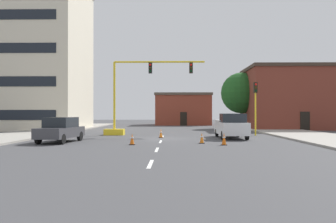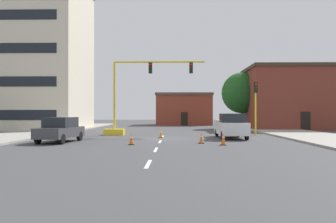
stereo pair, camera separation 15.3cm
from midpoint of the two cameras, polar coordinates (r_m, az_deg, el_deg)
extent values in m
plane|color=#424244|center=(28.16, -1.14, -4.38)|extent=(160.00, 160.00, 0.00)
cube|color=#9E998E|center=(38.65, -19.96, -3.14)|extent=(6.00, 56.00, 0.14)
cube|color=#9E998E|center=(37.98, 18.94, -3.20)|extent=(6.00, 56.00, 0.14)
cube|color=silver|center=(14.25, -3.16, -8.41)|extent=(0.16, 2.40, 0.01)
cube|color=silver|center=(19.70, -2.02, -6.15)|extent=(0.16, 2.40, 0.01)
cube|color=silver|center=(25.17, -1.38, -4.86)|extent=(0.16, 2.40, 0.01)
cube|color=silver|center=(30.65, -0.97, -4.04)|extent=(0.16, 2.40, 0.01)
cube|color=beige|center=(48.56, -21.95, 8.15)|extent=(14.27, 12.20, 18.23)
cube|color=black|center=(42.46, -25.18, -0.51)|extent=(11.70, 0.06, 1.10)
cube|color=black|center=(42.60, -25.17, 4.40)|extent=(11.70, 0.06, 1.10)
cube|color=black|center=(43.04, -25.16, 9.24)|extent=(11.70, 0.06, 1.10)
cube|color=black|center=(43.79, -25.15, 13.95)|extent=(11.70, 0.06, 1.10)
cube|color=brown|center=(61.54, 2.34, 0.17)|extent=(9.22, 8.44, 4.99)
cube|color=#4C4238|center=(61.62, 2.34, 2.68)|extent=(9.52, 8.74, 0.40)
cube|color=black|center=(57.29, 2.44, -1.19)|extent=(1.10, 0.06, 2.20)
cube|color=brown|center=(48.03, 19.24, 1.80)|extent=(11.36, 8.90, 7.48)
cube|color=#3D2D23|center=(48.34, 19.23, 6.47)|extent=(11.66, 9.20, 0.40)
cube|color=black|center=(43.79, 21.09, -1.45)|extent=(1.10, 0.06, 2.20)
cube|color=yellow|center=(33.11, -8.76, -3.29)|extent=(1.80, 1.20, 0.55)
cylinder|color=yellow|center=(33.10, -8.75, 2.56)|extent=(0.20, 0.20, 6.20)
cylinder|color=yellow|center=(32.97, -1.53, 7.98)|extent=(8.33, 0.16, 0.16)
cube|color=black|center=(32.93, -2.99, 6.98)|extent=(0.32, 0.36, 0.95)
sphere|color=red|center=(32.78, -3.01, 7.50)|extent=(0.20, 0.20, 0.20)
sphere|color=#38280A|center=(32.74, -3.01, 7.01)|extent=(0.20, 0.20, 0.20)
sphere|color=black|center=(32.71, -3.01, 6.53)|extent=(0.20, 0.20, 0.20)
cube|color=black|center=(32.89, 3.59, 6.99)|extent=(0.32, 0.36, 0.95)
sphere|color=red|center=(32.74, 3.60, 7.51)|extent=(0.20, 0.20, 0.20)
sphere|color=#38280A|center=(32.71, 3.60, 7.02)|extent=(0.20, 0.20, 0.20)
sphere|color=black|center=(32.67, 3.60, 6.54)|extent=(0.20, 0.20, 0.20)
cylinder|color=yellow|center=(32.74, 13.76, 0.40)|extent=(0.14, 0.14, 4.80)
cube|color=black|center=(32.81, 13.76, 3.77)|extent=(0.32, 0.36, 0.95)
sphere|color=red|center=(32.65, 13.83, 4.27)|extent=(0.20, 0.20, 0.20)
sphere|color=#38280A|center=(32.63, 13.83, 3.78)|extent=(0.20, 0.20, 0.20)
sphere|color=black|center=(32.61, 13.83, 3.29)|extent=(0.20, 0.20, 0.20)
cylinder|color=brown|center=(47.87, 11.64, -1.08)|extent=(0.36, 0.36, 2.66)
sphere|color=#1E511E|center=(47.94, 11.64, 2.94)|extent=(5.42, 5.42, 5.42)
cube|color=white|center=(29.00, 9.93, -2.65)|extent=(2.04, 5.42, 0.95)
cube|color=#1E2328|center=(28.09, 10.23, -1.04)|extent=(1.85, 1.81, 0.70)
cube|color=white|center=(30.16, 9.56, -1.50)|extent=(2.02, 2.82, 0.16)
cylinder|color=black|center=(27.39, 12.43, -3.78)|extent=(0.23, 0.68, 0.68)
cylinder|color=black|center=(27.08, 8.69, -3.82)|extent=(0.23, 0.68, 0.68)
cylinder|color=black|center=(30.99, 11.02, -3.37)|extent=(0.23, 0.68, 0.68)
cylinder|color=black|center=(30.71, 7.71, -3.40)|extent=(0.23, 0.68, 0.68)
cube|color=#3D3D42|center=(25.70, -17.09, -3.22)|extent=(2.33, 4.68, 0.70)
cube|color=#1E2328|center=(25.76, -17.00, -1.66)|extent=(1.94, 2.47, 0.70)
cylinder|color=black|center=(27.45, -17.35, -3.77)|extent=(0.29, 0.70, 0.68)
cylinder|color=black|center=(26.81, -14.13, -3.85)|extent=(0.29, 0.70, 0.68)
cylinder|color=black|center=(24.70, -20.31, -4.15)|extent=(0.29, 0.70, 0.68)
cylinder|color=black|center=(23.99, -16.80, -4.27)|extent=(0.29, 0.70, 0.68)
cube|color=black|center=(29.09, -1.30, -4.21)|extent=(0.36, 0.36, 0.04)
cone|color=orange|center=(29.07, -1.30, -3.48)|extent=(0.28, 0.28, 0.70)
cylinder|color=white|center=(29.06, -1.30, -3.32)|extent=(0.19, 0.19, 0.08)
cube|color=black|center=(23.81, 5.28, -5.09)|extent=(0.36, 0.36, 0.04)
cone|color=orange|center=(23.78, 5.28, -4.23)|extent=(0.28, 0.28, 0.68)
cylinder|color=white|center=(23.78, 5.28, -4.03)|extent=(0.19, 0.19, 0.08)
cube|color=black|center=(22.69, 8.81, -5.32)|extent=(0.36, 0.36, 0.04)
cone|color=orange|center=(22.66, 8.80, -4.34)|extent=(0.28, 0.28, 0.74)
cylinder|color=white|center=(22.65, 8.80, -4.11)|extent=(0.19, 0.19, 0.08)
cube|color=black|center=(22.78, -5.99, -5.30)|extent=(0.36, 0.36, 0.04)
cone|color=orange|center=(22.75, -5.99, -4.40)|extent=(0.28, 0.28, 0.68)
cylinder|color=white|center=(22.75, -5.99, -4.20)|extent=(0.19, 0.19, 0.08)
camera|label=1|loc=(0.08, -90.14, 0.00)|focal=37.89mm
camera|label=2|loc=(0.08, 89.86, 0.00)|focal=37.89mm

